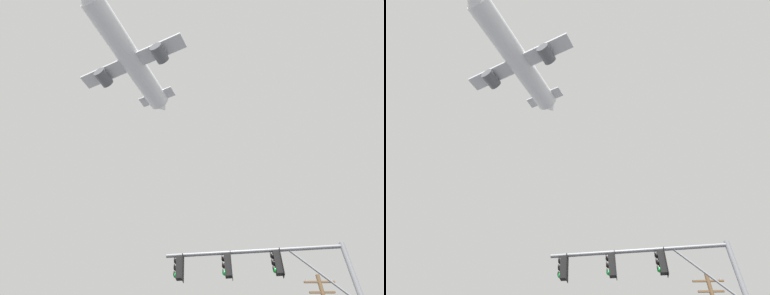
# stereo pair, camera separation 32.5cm
# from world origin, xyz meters

# --- Properties ---
(signal_pole_near) EXTENTS (7.18, 1.04, 6.70)m
(signal_pole_near) POSITION_xyz_m (2.57, 8.37, 5.21)
(signal_pole_near) COLOR slate
(signal_pole_near) RESTS_ON ground
(airplane) EXTENTS (15.91, 20.61, 5.83)m
(airplane) POSITION_xyz_m (-9.67, 18.39, 39.52)
(airplane) COLOR white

